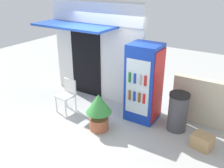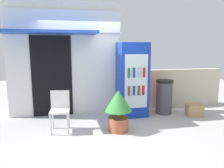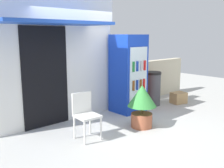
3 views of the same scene
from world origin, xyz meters
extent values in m
plane|color=#B2B2AD|center=(0.00, 0.00, 0.00)|extent=(16.00, 16.00, 0.00)
cube|color=silver|center=(-0.61, 1.34, 1.51)|extent=(2.97, 0.26, 3.01)
cube|color=white|center=(-0.61, 1.17, 2.49)|extent=(2.97, 0.08, 0.56)
cube|color=#1E47B2|center=(-0.97, 0.74, 2.18)|extent=(2.27, 0.95, 0.06)
cube|color=black|center=(-0.97, 1.20, 1.07)|extent=(1.04, 0.03, 2.13)
cube|color=#1438B2|center=(1.12, 0.80, 0.98)|extent=(0.75, 0.68, 1.96)
cube|color=silver|center=(1.12, 0.45, 0.98)|extent=(0.60, 0.02, 1.37)
cube|color=red|center=(1.50, 0.80, 0.98)|extent=(0.02, 0.61, 1.76)
cylinder|color=brown|center=(0.93, 0.43, 0.75)|extent=(0.06, 0.06, 0.24)
cylinder|color=#1938A5|center=(1.06, 0.43, 0.75)|extent=(0.06, 0.06, 0.24)
cylinder|color=brown|center=(1.19, 0.43, 0.75)|extent=(0.06, 0.06, 0.24)
cylinder|color=red|center=(1.31, 0.43, 0.75)|extent=(0.06, 0.06, 0.24)
cylinder|color=#196B2D|center=(0.92, 0.43, 1.21)|extent=(0.06, 0.06, 0.24)
cylinder|color=#1938A5|center=(1.05, 0.43, 1.21)|extent=(0.06, 0.06, 0.24)
cylinder|color=#B2B2B7|center=(1.19, 0.43, 1.21)|extent=(0.06, 0.06, 0.24)
cylinder|color=red|center=(1.32, 0.43, 1.21)|extent=(0.06, 0.06, 0.24)
cylinder|color=silver|center=(-0.97, -0.16, 0.22)|extent=(0.04, 0.04, 0.44)
cylinder|color=silver|center=(-0.61, -0.19, 0.22)|extent=(0.04, 0.04, 0.44)
cylinder|color=silver|center=(-0.94, 0.21, 0.22)|extent=(0.04, 0.04, 0.44)
cylinder|color=silver|center=(-0.58, 0.18, 0.22)|extent=(0.04, 0.04, 0.44)
cube|color=silver|center=(-0.77, 0.01, 0.46)|extent=(0.44, 0.46, 0.04)
cube|color=silver|center=(-0.76, 0.20, 0.68)|extent=(0.41, 0.07, 0.40)
cylinder|color=#AD5B3D|center=(0.48, -0.23, 0.15)|extent=(0.45, 0.45, 0.30)
cylinder|color=brown|center=(0.48, -0.23, 0.38)|extent=(0.05, 0.05, 0.16)
cone|color=#388C3D|center=(0.48, -0.23, 0.69)|extent=(0.61, 0.61, 0.45)
cylinder|color=#47474C|center=(2.05, 0.75, 0.44)|extent=(0.45, 0.45, 0.88)
cylinder|color=black|center=(2.05, 0.75, 0.91)|extent=(0.47, 0.47, 0.06)
cube|color=tan|center=(2.75, 0.35, 0.16)|extent=(0.47, 0.41, 0.32)
camera|label=1|loc=(3.47, -4.40, 3.37)|focal=40.12mm
camera|label=2|loc=(-0.63, -4.66, 1.85)|focal=34.60mm
camera|label=3|loc=(-3.53, -3.72, 1.96)|focal=41.38mm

